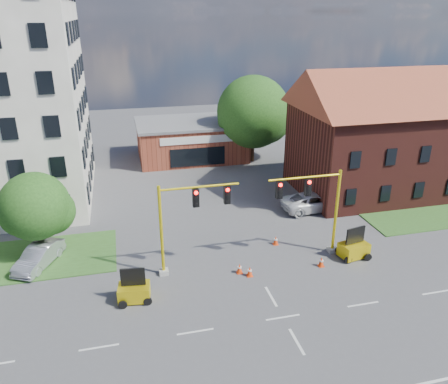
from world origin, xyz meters
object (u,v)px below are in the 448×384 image
Objects in this scene: signal_mast_west at (187,217)px; trailer_west at (134,291)px; trailer_east at (354,248)px; pickup_white at (313,201)px; signal_mast_east at (315,204)px.

signal_mast_west reaches higher than trailer_west.
pickup_white is at bearing 74.61° from trailer_east.
pickup_white is at bearing 30.15° from signal_mast_west.
signal_mast_west is 1.00× the size of signal_mast_east.
signal_mast_west is at bearing 40.77° from trailer_west.
trailer_east is at bearing -5.02° from signal_mast_west.
signal_mast_east reaches higher than trailer_east.
pickup_white is (12.02, 6.98, -3.15)m from signal_mast_west.
trailer_east is (2.73, -1.00, -3.24)m from signal_mast_east.
signal_mast_west reaches higher than pickup_white.
trailer_east is 8.01m from pickup_white.
signal_mast_east reaches higher than trailer_west.
trailer_west is at bearing -168.97° from signal_mast_east.
trailer_west reaches higher than pickup_white.
signal_mast_east reaches higher than pickup_white.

